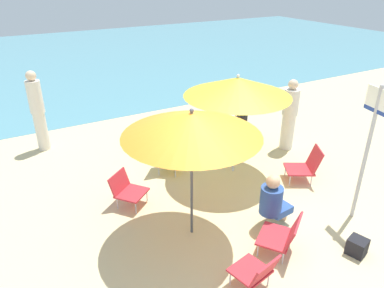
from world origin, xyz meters
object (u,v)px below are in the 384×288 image
(person_a, at_px, (239,124))
(person_d, at_px, (273,200))
(beach_chair_a, at_px, (256,271))
(beach_chair_e, at_px, (164,156))
(beach_chair_b, at_px, (177,140))
(person_c, at_px, (289,115))
(warning_sign, at_px, (370,136))
(umbrella_orange, at_px, (192,124))
(beach_chair_f, at_px, (127,189))
(umbrella_yellow, at_px, (238,87))
(person_b, at_px, (38,111))
(beach_bag, at_px, (357,246))
(beach_chair_d, at_px, (283,235))
(beach_chair_c, at_px, (306,165))

(person_a, bearing_deg, person_d, 117.77)
(beach_chair_a, xyz_separation_m, beach_chair_e, (0.29, 3.26, 0.02))
(beach_chair_b, relative_size, person_a, 0.82)
(beach_chair_b, height_order, person_a, person_a)
(person_c, bearing_deg, warning_sign, 64.79)
(umbrella_orange, bearing_deg, beach_chair_e, 76.99)
(beach_chair_f, relative_size, person_c, 0.44)
(beach_chair_f, bearing_deg, warning_sign, 17.05)
(umbrella_yellow, distance_m, beach_chair_a, 3.32)
(person_b, distance_m, beach_bag, 6.62)
(person_c, distance_m, warning_sign, 2.64)
(beach_chair_a, bearing_deg, umbrella_orange, -6.13)
(warning_sign, bearing_deg, beach_chair_a, -157.56)
(beach_chair_b, distance_m, warning_sign, 3.82)
(beach_chair_d, bearing_deg, beach_bag, -155.72)
(beach_bag, bearing_deg, beach_chair_f, 131.35)
(umbrella_yellow, xyz_separation_m, beach_bag, (0.17, -2.78, -1.62))
(beach_chair_d, height_order, beach_bag, beach_chair_d)
(beach_chair_f, relative_size, person_d, 0.76)
(person_a, height_order, warning_sign, warning_sign)
(person_d, height_order, beach_bag, person_d)
(umbrella_yellow, xyz_separation_m, beach_chair_c, (0.98, -0.96, -1.41))
(beach_chair_a, bearing_deg, beach_chair_b, -25.08)
(beach_chair_c, height_order, person_b, person_b)
(person_c, relative_size, person_d, 1.72)
(warning_sign, bearing_deg, beach_bag, -125.83)
(beach_chair_e, relative_size, person_c, 0.44)
(beach_chair_b, height_order, person_c, person_c)
(beach_chair_d, relative_size, beach_chair_e, 1.07)
(beach_chair_b, distance_m, person_a, 1.53)
(beach_chair_b, bearing_deg, person_a, 49.04)
(person_d, relative_size, warning_sign, 0.42)
(beach_chair_d, bearing_deg, beach_chair_e, -26.33)
(umbrella_yellow, distance_m, person_c, 1.92)
(beach_chair_a, distance_m, beach_chair_f, 2.65)
(umbrella_yellow, distance_m, person_d, 2.17)
(person_a, relative_size, beach_bag, 3.85)
(beach_chair_e, bearing_deg, beach_chair_d, -40.42)
(umbrella_orange, height_order, beach_chair_c, umbrella_orange)
(umbrella_orange, xyz_separation_m, umbrella_yellow, (1.64, 1.23, -0.05))
(person_c, bearing_deg, beach_chair_b, -29.01)
(beach_chair_a, relative_size, person_b, 0.32)
(umbrella_orange, xyz_separation_m, beach_chair_a, (0.15, -1.36, -1.49))
(beach_chair_d, xyz_separation_m, person_a, (1.62, 3.29, 0.14))
(person_a, height_order, person_d, person_a)
(person_a, relative_size, person_d, 1.03)
(warning_sign, bearing_deg, person_b, 140.24)
(umbrella_orange, relative_size, beach_chair_d, 2.69)
(person_d, relative_size, beach_bag, 3.75)
(beach_chair_c, xyz_separation_m, beach_chair_f, (-3.22, 0.91, -0.03))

